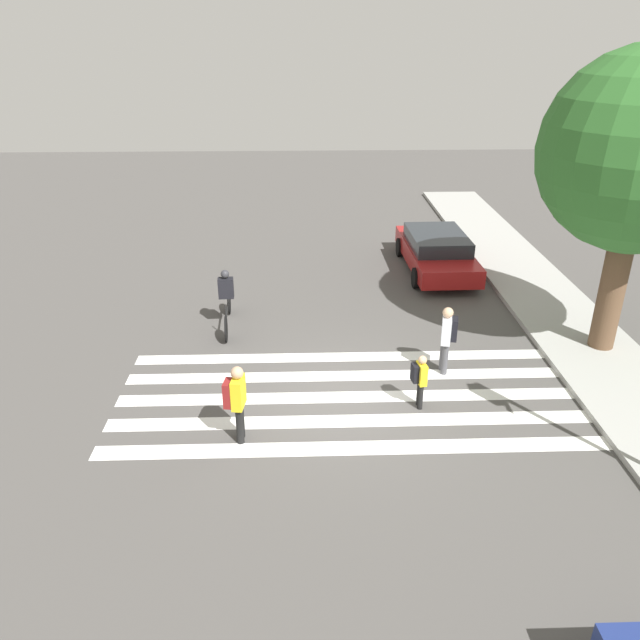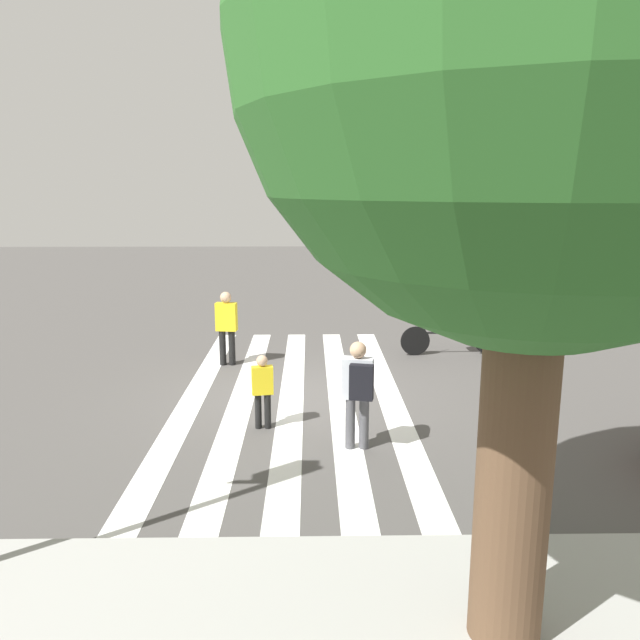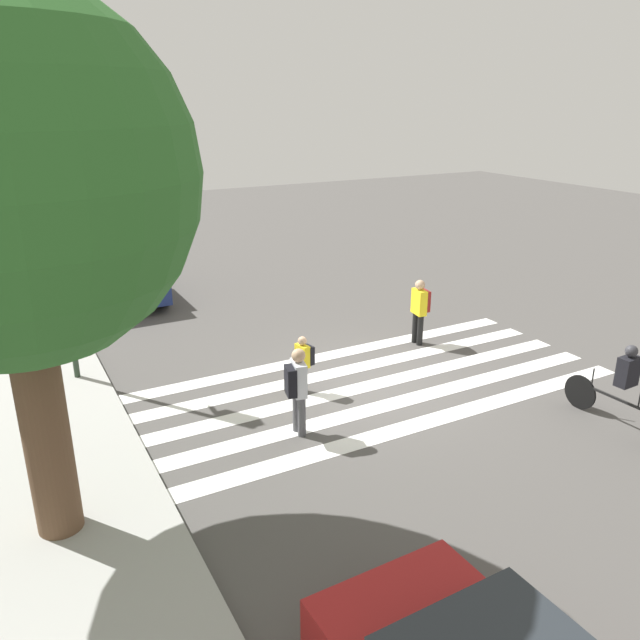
{
  "view_description": "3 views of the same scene",
  "coord_description": "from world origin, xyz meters",
  "px_view_note": "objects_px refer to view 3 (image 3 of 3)",
  "views": [
    {
      "loc": [
        11.63,
        -0.96,
        7.38
      ],
      "look_at": [
        -1.07,
        -0.54,
        1.38
      ],
      "focal_mm": 35.0,
      "sensor_mm": 36.0,
      "label": 1
    },
    {
      "loc": [
        -0.35,
        11.13,
        3.86
      ],
      "look_at": [
        -0.54,
        -0.11,
        1.45
      ],
      "focal_mm": 35.0,
      "sensor_mm": 36.0,
      "label": 2
    },
    {
      "loc": [
        -10.01,
        6.79,
        5.77
      ],
      "look_at": [
        1.13,
        0.74,
        1.22
      ],
      "focal_mm": 35.0,
      "sensor_mm": 36.0,
      "label": 3
    }
  ],
  "objects_px": {
    "street_tree": "(3,181)",
    "pedestrian_adult_tall_backpack": "(297,385)",
    "pedestrian_adult_blue_shirt": "(420,307)",
    "car_parked_silver_sedan": "(121,274)",
    "parking_meter": "(55,294)",
    "cyclist_mid_street": "(625,384)",
    "traffic_light": "(62,222)",
    "pedestrian_child_with_backpack": "(304,360)"
  },
  "relations": [
    {
      "from": "parking_meter",
      "to": "traffic_light",
      "type": "bearing_deg",
      "value": -179.21
    },
    {
      "from": "car_parked_silver_sedan",
      "to": "pedestrian_adult_tall_backpack",
      "type": "bearing_deg",
      "value": -173.96
    },
    {
      "from": "pedestrian_adult_blue_shirt",
      "to": "cyclist_mid_street",
      "type": "relative_size",
      "value": 0.67
    },
    {
      "from": "pedestrian_child_with_backpack",
      "to": "cyclist_mid_street",
      "type": "relative_size",
      "value": 0.5
    },
    {
      "from": "parking_meter",
      "to": "cyclist_mid_street",
      "type": "bearing_deg",
      "value": -140.9
    },
    {
      "from": "pedestrian_adult_tall_backpack",
      "to": "car_parked_silver_sedan",
      "type": "relative_size",
      "value": 0.37
    },
    {
      "from": "traffic_light",
      "to": "street_tree",
      "type": "height_order",
      "value": "street_tree"
    },
    {
      "from": "street_tree",
      "to": "pedestrian_adult_blue_shirt",
      "type": "bearing_deg",
      "value": -68.4
    },
    {
      "from": "pedestrian_child_with_backpack",
      "to": "cyclist_mid_street",
      "type": "height_order",
      "value": "cyclist_mid_street"
    },
    {
      "from": "cyclist_mid_street",
      "to": "pedestrian_child_with_backpack",
      "type": "bearing_deg",
      "value": 44.6
    },
    {
      "from": "parking_meter",
      "to": "cyclist_mid_street",
      "type": "relative_size",
      "value": 0.54
    },
    {
      "from": "parking_meter",
      "to": "pedestrian_adult_blue_shirt",
      "type": "relative_size",
      "value": 0.8
    },
    {
      "from": "pedestrian_adult_blue_shirt",
      "to": "car_parked_silver_sedan",
      "type": "bearing_deg",
      "value": 45.37
    },
    {
      "from": "traffic_light",
      "to": "pedestrian_adult_blue_shirt",
      "type": "distance_m",
      "value": 8.22
    },
    {
      "from": "pedestrian_adult_blue_shirt",
      "to": "pedestrian_adult_tall_backpack",
      "type": "xyz_separation_m",
      "value": [
        -2.54,
        4.61,
        0.01
      ]
    },
    {
      "from": "traffic_light",
      "to": "parking_meter",
      "type": "xyz_separation_m",
      "value": [
        3.59,
        0.05,
        -2.48
      ]
    },
    {
      "from": "cyclist_mid_street",
      "to": "pedestrian_adult_blue_shirt",
      "type": "bearing_deg",
      "value": 5.18
    },
    {
      "from": "parking_meter",
      "to": "street_tree",
      "type": "height_order",
      "value": "street_tree"
    },
    {
      "from": "car_parked_silver_sedan",
      "to": "street_tree",
      "type": "bearing_deg",
      "value": 164.0
    },
    {
      "from": "parking_meter",
      "to": "pedestrian_adult_tall_backpack",
      "type": "xyz_separation_m",
      "value": [
        -7.77,
        -3.1,
        -0.01
      ]
    },
    {
      "from": "street_tree",
      "to": "pedestrian_adult_tall_backpack",
      "type": "height_order",
      "value": "street_tree"
    },
    {
      "from": "parking_meter",
      "to": "car_parked_silver_sedan",
      "type": "distance_m",
      "value": 2.95
    },
    {
      "from": "parking_meter",
      "to": "pedestrian_adult_tall_backpack",
      "type": "relative_size",
      "value": 0.8
    },
    {
      "from": "traffic_light",
      "to": "car_parked_silver_sedan",
      "type": "distance_m",
      "value": 6.6
    },
    {
      "from": "parking_meter",
      "to": "cyclist_mid_street",
      "type": "xyz_separation_m",
      "value": [
        -10.38,
        -8.43,
        -0.11
      ]
    },
    {
      "from": "street_tree",
      "to": "pedestrian_adult_blue_shirt",
      "type": "xyz_separation_m",
      "value": [
        3.46,
        -8.74,
        -3.91
      ]
    },
    {
      "from": "street_tree",
      "to": "pedestrian_adult_tall_backpack",
      "type": "distance_m",
      "value": 5.76
    },
    {
      "from": "pedestrian_adult_blue_shirt",
      "to": "cyclist_mid_street",
      "type": "bearing_deg",
      "value": -164.22
    },
    {
      "from": "pedestrian_adult_tall_backpack",
      "to": "car_parked_silver_sedan",
      "type": "xyz_separation_m",
      "value": [
        9.84,
        1.02,
        -0.22
      ]
    },
    {
      "from": "traffic_light",
      "to": "parking_meter",
      "type": "height_order",
      "value": "traffic_light"
    },
    {
      "from": "pedestrian_adult_blue_shirt",
      "to": "street_tree",
      "type": "bearing_deg",
      "value": 119.36
    },
    {
      "from": "pedestrian_adult_blue_shirt",
      "to": "car_parked_silver_sedan",
      "type": "height_order",
      "value": "pedestrian_adult_blue_shirt"
    },
    {
      "from": "parking_meter",
      "to": "car_parked_silver_sedan",
      "type": "relative_size",
      "value": 0.3
    },
    {
      "from": "parking_meter",
      "to": "pedestrian_child_with_backpack",
      "type": "distance_m",
      "value": 7.45
    },
    {
      "from": "street_tree",
      "to": "pedestrian_adult_blue_shirt",
      "type": "height_order",
      "value": "street_tree"
    },
    {
      "from": "parking_meter",
      "to": "pedestrian_adult_blue_shirt",
      "type": "height_order",
      "value": "pedestrian_adult_blue_shirt"
    },
    {
      "from": "parking_meter",
      "to": "car_parked_silver_sedan",
      "type": "bearing_deg",
      "value": -45.13
    },
    {
      "from": "traffic_light",
      "to": "pedestrian_adult_tall_backpack",
      "type": "distance_m",
      "value": 5.74
    },
    {
      "from": "street_tree",
      "to": "car_parked_silver_sedan",
      "type": "xyz_separation_m",
      "value": [
        10.76,
        -3.11,
        -4.12
      ]
    },
    {
      "from": "pedestrian_adult_tall_backpack",
      "to": "car_parked_silver_sedan",
      "type": "bearing_deg",
      "value": -161.36
    },
    {
      "from": "pedestrian_child_with_backpack",
      "to": "cyclist_mid_street",
      "type": "distance_m",
      "value": 6.04
    },
    {
      "from": "pedestrian_adult_blue_shirt",
      "to": "pedestrian_child_with_backpack",
      "type": "relative_size",
      "value": 1.33
    }
  ]
}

